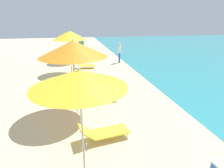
{
  "coord_description": "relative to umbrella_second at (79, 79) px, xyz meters",
  "views": [
    {
      "loc": [
        -0.71,
        -0.11,
        3.62
      ],
      "look_at": [
        0.66,
        6.45,
        1.27
      ],
      "focal_mm": 29.73,
      "sensor_mm": 36.0,
      "label": 1
    }
  ],
  "objects": [
    {
      "name": "umbrella_second",
      "position": [
        0.0,
        0.0,
        0.0
      ],
      "size": [
        2.04,
        2.04,
        2.71
      ],
      "color": "silver",
      "rests_on": "ground"
    },
    {
      "name": "lounger_second_shoreside",
      "position": [
        0.68,
        1.29,
        -2.2
      ],
      "size": [
        1.65,
        0.82,
        0.57
      ],
      "rotation": [
        0.0,
        0.0,
        0.16
      ],
      "color": "yellow",
      "rests_on": "ground"
    },
    {
      "name": "umbrella_farthest",
      "position": [
        -0.31,
        13.0,
        -0.02
      ],
      "size": [
        2.04,
        2.04,
        2.75
      ],
      "color": "#4C4C51",
      "rests_on": "ground"
    },
    {
      "name": "lounger_farthest_shoreside",
      "position": [
        0.52,
        13.94,
        -2.19
      ],
      "size": [
        1.67,
        0.77,
        0.53
      ],
      "rotation": [
        0.0,
        0.0,
        0.05
      ],
      "color": "yellow",
      "rests_on": "ground"
    },
    {
      "name": "person_walking_near",
      "position": [
        3.79,
        11.81,
        -1.4
      ],
      "size": [
        0.38,
        0.42,
        1.74
      ],
      "rotation": [
        0.0,
        0.0,
        5.73
      ],
      "color": "#334CB2",
      "rests_on": "ground"
    },
    {
      "name": "lounger_third_shoreside",
      "position": [
        1.03,
        4.17,
        -2.18
      ],
      "size": [
        1.46,
        0.9,
        0.62
      ],
      "rotation": [
        0.0,
        0.0,
        0.15
      ],
      "color": "yellow",
      "rests_on": "ground"
    },
    {
      "name": "lounger_fifth_inland",
      "position": [
        0.32,
        8.29,
        -2.18
      ],
      "size": [
        1.34,
        0.94,
        0.59
      ],
      "rotation": [
        0.0,
        0.0,
        0.21
      ],
      "color": "yellow",
      "rests_on": "ground"
    },
    {
      "name": "umbrella_third",
      "position": [
        -0.09,
        3.25,
        0.14
      ],
      "size": [
        2.51,
        2.51,
        2.95
      ],
      "color": "silver",
      "rests_on": "ground"
    },
    {
      "name": "lounger_fourth_shoreside",
      "position": [
        0.83,
        7.43,
        -2.17
      ],
      "size": [
        1.25,
        0.75,
        0.6
      ],
      "rotation": [
        0.0,
        0.0,
        -0.13
      ],
      "color": "yellow",
      "rests_on": "ground"
    },
    {
      "name": "lounger_fifth_shoreside",
      "position": [
        0.76,
        10.51,
        -2.18
      ],
      "size": [
        1.47,
        0.85,
        0.6
      ],
      "rotation": [
        0.0,
        0.0,
        -0.14
      ],
      "color": "yellow",
      "rests_on": "ground"
    },
    {
      "name": "umbrella_fourth",
      "position": [
        -0.14,
        6.26,
        -0.27
      ],
      "size": [
        1.83,
        1.83,
        2.47
      ],
      "color": "olive",
      "rests_on": "ground"
    },
    {
      "name": "person_walking_far",
      "position": [
        0.58,
        16.16,
        -1.5
      ],
      "size": [
        0.31,
        0.41,
        1.59
      ],
      "rotation": [
        0.0,
        0.0,
        0.29
      ],
      "color": "#262628",
      "rests_on": "ground"
    },
    {
      "name": "person_walking_mid",
      "position": [
        0.92,
        17.72,
        -1.55
      ],
      "size": [
        0.42,
        0.35,
        1.51
      ],
      "rotation": [
        0.0,
        0.0,
        5.16
      ],
      "color": "#262628",
      "rests_on": "ground"
    },
    {
      "name": "umbrella_fifth",
      "position": [
        -0.31,
        9.37,
        0.08
      ],
      "size": [
        2.19,
        2.19,
        2.85
      ],
      "color": "olive",
      "rests_on": "ground"
    }
  ]
}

